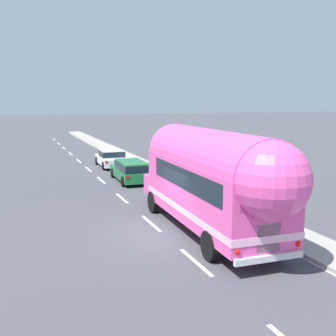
{
  "coord_description": "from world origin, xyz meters",
  "views": [
    {
      "loc": [
        -5.36,
        -14.34,
        5.18
      ],
      "look_at": [
        1.56,
        3.61,
        2.0
      ],
      "focal_mm": 43.42,
      "sensor_mm": 36.0,
      "label": 1
    }
  ],
  "objects": [
    {
      "name": "car_lead",
      "position": [
        1.74,
        10.72,
        0.79
      ],
      "size": [
        1.99,
        4.68,
        1.37
      ],
      "color": "#196633",
      "rests_on": "ground"
    },
    {
      "name": "sidewalk_slab",
      "position": [
        4.46,
        10.0,
        0.07
      ],
      "size": [
        1.93,
        90.0,
        0.15
      ],
      "primitive_type": "cube",
      "color": "gray",
      "rests_on": "ground"
    },
    {
      "name": "painted_bus",
      "position": [
        1.72,
        -0.86,
        2.3
      ],
      "size": [
        2.82,
        10.79,
        4.12
      ],
      "color": "#EA4C9E",
      "rests_on": "ground"
    },
    {
      "name": "ground_plane",
      "position": [
        0.0,
        0.0,
        0.0
      ],
      "size": [
        300.0,
        300.0,
        0.0
      ],
      "primitive_type": "plane",
      "color": "#424247"
    },
    {
      "name": "lane_markings",
      "position": [
        2.46,
        12.66,
        0.0
      ],
      "size": [
        3.63,
        80.0,
        0.01
      ],
      "color": "silver",
      "rests_on": "ground"
    },
    {
      "name": "car_second",
      "position": [
        1.97,
        17.21,
        0.73
      ],
      "size": [
        2.09,
        4.39,
        1.37
      ],
      "color": "white",
      "rests_on": "ground"
    }
  ]
}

